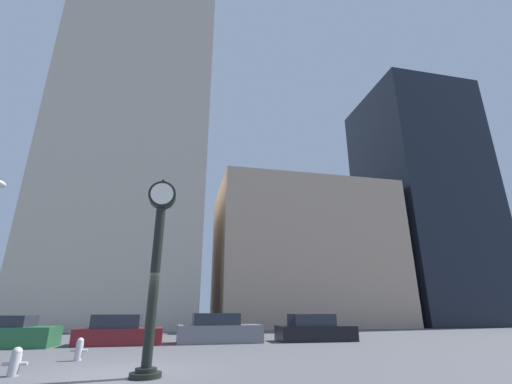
{
  "coord_description": "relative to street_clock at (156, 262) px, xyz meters",
  "views": [
    {
      "loc": [
        1.42,
        -10.36,
        1.57
      ],
      "look_at": [
        5.99,
        10.8,
        9.04
      ],
      "focal_mm": 24.0,
      "sensor_mm": 36.0,
      "label": 1
    }
  ],
  "objects": [
    {
      "name": "street_clock",
      "position": [
        0.0,
        0.0,
        0.0
      ],
      "size": [
        0.78,
        0.78,
        5.19
      ],
      "color": "black",
      "rests_on": "ground_plane"
    },
    {
      "name": "fire_hydrant_far",
      "position": [
        -2.42,
        3.53,
        -2.43
      ],
      "size": [
        0.52,
        0.23,
        0.7
      ],
      "color": "#B7B7BC",
      "rests_on": "ground_plane"
    },
    {
      "name": "building_glass_modern",
      "position": [
        28.55,
        24.66,
        11.2
      ],
      "size": [
        11.6,
        12.0,
        27.96
      ],
      "color": "black",
      "rests_on": "ground_plane"
    },
    {
      "name": "building_storefront_row",
      "position": [
        13.01,
        24.66,
        4.18
      ],
      "size": [
        17.72,
        12.0,
        13.91
      ],
      "color": "tan",
      "rests_on": "ground_plane"
    },
    {
      "name": "fire_hydrant_near",
      "position": [
        -3.26,
        0.9,
        -2.44
      ],
      "size": [
        0.58,
        0.25,
        0.68
      ],
      "color": "#B7B7BC",
      "rests_on": "ground_plane"
    },
    {
      "name": "car_black",
      "position": [
        7.87,
        8.86,
        -2.21
      ],
      "size": [
        4.1,
        1.95,
        1.36
      ],
      "rotation": [
        0.0,
        0.0,
        -0.02
      ],
      "color": "black",
      "rests_on": "ground_plane"
    },
    {
      "name": "car_maroon",
      "position": [
        -2.0,
        8.9,
        -2.21
      ],
      "size": [
        3.94,
        1.98,
        1.36
      ],
      "rotation": [
        0.0,
        0.0,
        0.02
      ],
      "color": "maroon",
      "rests_on": "ground_plane"
    },
    {
      "name": "car_grey",
      "position": [
        2.75,
        8.92,
        -2.19
      ],
      "size": [
        4.25,
        1.88,
        1.41
      ],
      "rotation": [
        0.0,
        0.0,
        0.02
      ],
      "color": "slate",
      "rests_on": "ground_plane"
    },
    {
      "name": "car_green",
      "position": [
        -6.66,
        8.48,
        -2.21
      ],
      "size": [
        3.99,
        1.91,
        1.34
      ],
      "rotation": [
        0.0,
        0.0,
        -0.02
      ],
      "color": "#236038",
      "rests_on": "ground_plane"
    },
    {
      "name": "building_tall_tower",
      "position": [
        -4.85,
        24.66,
        16.68
      ],
      "size": [
        14.27,
        12.0,
        38.93
      ],
      "color": "#BCB29E",
      "rests_on": "ground_plane"
    },
    {
      "name": "ground_plane",
      "position": [
        -0.75,
        0.66,
        -2.78
      ],
      "size": [
        200.0,
        200.0,
        0.0
      ],
      "primitive_type": "plane",
      "color": "#515156"
    }
  ]
}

